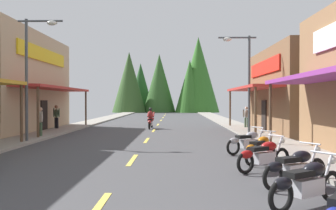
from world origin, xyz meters
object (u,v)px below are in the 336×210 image
at_px(streetlamp_left, 33,62).
at_px(streetlamp_right, 243,70).
at_px(motorcycle_parked_right_5, 260,148).
at_px(motorcycle_parked_right_6, 248,141).
at_px(motorcycle_parked_right_2, 307,182).
at_px(pedestrian_strolling, 246,116).
at_px(rider_cruising_lead, 151,120).
at_px(pedestrian_waiting, 40,120).
at_px(motorcycle_parked_right_4, 264,155).
at_px(motorcycle_parked_right_3, 295,167).
at_px(pedestrian_by_shop, 56,115).

distance_m(streetlamp_left, streetlamp_right, 11.30).
relative_size(motorcycle_parked_right_5, motorcycle_parked_right_6, 0.92).
xyz_separation_m(motorcycle_parked_right_2, pedestrian_strolling, (2.73, 19.60, 0.46)).
distance_m(streetlamp_right, motorcycle_parked_right_6, 7.58).
relative_size(rider_cruising_lead, pedestrian_strolling, 1.30).
bearing_deg(pedestrian_waiting, rider_cruising_lead, 11.80).
relative_size(motorcycle_parked_right_6, rider_cruising_lead, 0.88).
bearing_deg(motorcycle_parked_right_4, streetlamp_right, 49.39).
bearing_deg(motorcycle_parked_right_4, pedestrian_waiting, 104.25).
relative_size(streetlamp_right, motorcycle_parked_right_5, 3.37).
xyz_separation_m(motorcycle_parked_right_6, pedestrian_waiting, (-10.29, 5.77, 0.51)).
bearing_deg(streetlamp_left, streetlamp_right, 17.47).
xyz_separation_m(motorcycle_parked_right_4, motorcycle_parked_right_5, (0.26, 1.49, 0.00)).
bearing_deg(motorcycle_parked_right_3, pedestrian_by_shop, 92.92).
bearing_deg(motorcycle_parked_right_2, streetlamp_right, 51.46).
distance_m(motorcycle_parked_right_6, pedestrian_waiting, 11.81).
distance_m(motorcycle_parked_right_5, motorcycle_parked_right_6, 1.95).
relative_size(motorcycle_parked_right_6, pedestrian_by_shop, 1.07).
height_order(streetlamp_right, motorcycle_parked_right_4, streetlamp_right).
height_order(streetlamp_left, rider_cruising_lead, streetlamp_left).
bearing_deg(motorcycle_parked_right_5, motorcycle_parked_right_6, 40.06).
xyz_separation_m(motorcycle_parked_right_2, motorcycle_parked_right_5, (0.31, 5.05, 0.00)).
xyz_separation_m(motorcycle_parked_right_3, rider_cruising_lead, (-4.67, 17.86, 0.17)).
height_order(motorcycle_parked_right_3, motorcycle_parked_right_6, same).
xyz_separation_m(streetlamp_left, rider_cruising_lead, (5.06, 9.16, -3.30)).
bearing_deg(motorcycle_parked_right_3, motorcycle_parked_right_5, 59.03).
height_order(motorcycle_parked_right_3, pedestrian_waiting, pedestrian_waiting).
distance_m(streetlamp_right, motorcycle_parked_right_4, 10.78).
relative_size(streetlamp_left, motorcycle_parked_right_5, 3.51).
xyz_separation_m(motorcycle_parked_right_5, motorcycle_parked_right_6, (-0.03, 1.95, 0.00)).
relative_size(rider_cruising_lead, pedestrian_waiting, 1.25).
distance_m(pedestrian_by_shop, pedestrian_waiting, 5.56).
bearing_deg(motorcycle_parked_right_2, motorcycle_parked_right_5, 53.63).
relative_size(motorcycle_parked_right_2, motorcycle_parked_right_3, 0.98).
distance_m(streetlamp_left, pedestrian_waiting, 3.88).
height_order(motorcycle_parked_right_6, pedestrian_waiting, pedestrian_waiting).
xyz_separation_m(motorcycle_parked_right_4, pedestrian_by_shop, (-10.99, 14.70, 0.54)).
xyz_separation_m(streetlamp_right, motorcycle_parked_right_6, (-1.08, -6.73, -3.33)).
distance_m(motorcycle_parked_right_3, pedestrian_strolling, 18.12).
bearing_deg(pedestrian_strolling, pedestrian_waiting, -26.18).
relative_size(streetlamp_right, motorcycle_parked_right_6, 3.08).
bearing_deg(motorcycle_parked_right_6, pedestrian_waiting, 119.41).
bearing_deg(pedestrian_waiting, streetlamp_left, -114.47).
distance_m(streetlamp_left, pedestrian_by_shop, 8.58).
bearing_deg(streetlamp_left, motorcycle_parked_right_4, -35.60).
bearing_deg(motorcycle_parked_right_3, pedestrian_waiting, 101.64).
bearing_deg(motorcycle_parked_right_6, pedestrian_by_shop, 103.63).
xyz_separation_m(motorcycle_parked_right_2, rider_cruising_lead, (-4.35, 19.51, 0.17)).
relative_size(motorcycle_parked_right_2, pedestrian_strolling, 1.13).
bearing_deg(motorcycle_parked_right_4, streetlamp_left, 111.15).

